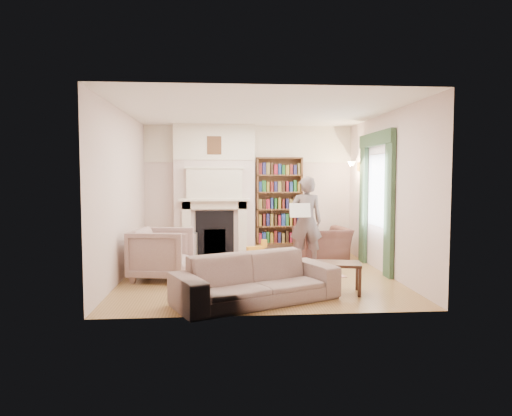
{
  "coord_description": "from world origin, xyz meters",
  "views": [
    {
      "loc": [
        -0.61,
        -7.72,
        1.71
      ],
      "look_at": [
        0.0,
        0.25,
        1.15
      ],
      "focal_mm": 32.0,
      "sensor_mm": 36.0,
      "label": 1
    }
  ],
  "objects": [
    {
      "name": "curtain_left",
      "position": [
        2.2,
        -0.3,
        1.2
      ],
      "size": [
        0.07,
        0.32,
        2.4
      ],
      "primitive_type": "cube",
      "color": "#2D462F",
      "rests_on": "floor"
    },
    {
      "name": "game_box_lid",
      "position": [
        -0.51,
        0.11,
        0.04
      ],
      "size": [
        0.27,
        0.18,
        0.04
      ],
      "primitive_type": "cube",
      "rotation": [
        0.0,
        0.0,
        -0.0
      ],
      "color": "#A61315",
      "rests_on": "rug"
    },
    {
      "name": "sofa",
      "position": [
        -0.14,
        -1.66,
        0.33
      ],
      "size": [
        2.39,
        1.71,
        0.65
      ],
      "primitive_type": "imported",
      "rotation": [
        0.0,
        0.0,
        0.42
      ],
      "color": "gray",
      "rests_on": "floor"
    },
    {
      "name": "window",
      "position": [
        2.23,
        0.4,
        1.45
      ],
      "size": [
        0.02,
        0.9,
        1.3
      ],
      "primitive_type": "cube",
      "color": "silver",
      "rests_on": "wall_right"
    },
    {
      "name": "wall_right",
      "position": [
        2.25,
        0.0,
        1.4
      ],
      "size": [
        0.0,
        4.5,
        4.5
      ],
      "primitive_type": "plane",
      "rotation": [
        1.57,
        0.0,
        -1.57
      ],
      "color": "white",
      "rests_on": "floor"
    },
    {
      "name": "rocking_horse",
      "position": [
        0.04,
        0.97,
        0.24
      ],
      "size": [
        0.58,
        0.4,
        0.48
      ],
      "primitive_type": null,
      "rotation": [
        0.0,
        0.0,
        0.38
      ],
      "color": "gold",
      "rests_on": "rug"
    },
    {
      "name": "curtain_right",
      "position": [
        2.2,
        1.1,
        1.2
      ],
      "size": [
        0.07,
        0.32,
        2.4
      ],
      "primitive_type": "cube",
      "color": "#2D462F",
      "rests_on": "floor"
    },
    {
      "name": "man_reading",
      "position": [
        1.0,
        0.8,
        0.85
      ],
      "size": [
        0.62,
        0.41,
        1.7
      ],
      "primitive_type": "imported",
      "rotation": [
        0.0,
        0.0,
        3.14
      ],
      "color": "#5A4C48",
      "rests_on": "floor"
    },
    {
      "name": "ceiling",
      "position": [
        0.0,
        0.0,
        2.8
      ],
      "size": [
        4.5,
        4.5,
        0.0
      ],
      "primitive_type": "plane",
      "rotation": [
        3.14,
        0.0,
        0.0
      ],
      "color": "white",
      "rests_on": "wall_back"
    },
    {
      "name": "wall_left",
      "position": [
        -2.25,
        0.0,
        1.4
      ],
      "size": [
        0.0,
        4.5,
        4.5
      ],
      "primitive_type": "plane",
      "rotation": [
        1.57,
        0.0,
        1.57
      ],
      "color": "white",
      "rests_on": "floor"
    },
    {
      "name": "newspaper",
      "position": [
        0.85,
        0.6,
        1.08
      ],
      "size": [
        0.39,
        0.11,
        0.26
      ],
      "primitive_type": "cube",
      "rotation": [
        -0.35,
        0.0,
        -0.01
      ],
      "color": "silver",
      "rests_on": "man_reading"
    },
    {
      "name": "coffee_table",
      "position": [
        1.06,
        -1.24,
        0.23
      ],
      "size": [
        0.78,
        0.58,
        0.45
      ],
      "primitive_type": null,
      "rotation": [
        0.0,
        0.0,
        -0.2
      ],
      "color": "#331911",
      "rests_on": "floor"
    },
    {
      "name": "wall_sconce",
      "position": [
        2.03,
        1.5,
        1.9
      ],
      "size": [
        0.2,
        0.24,
        0.24
      ],
      "primitive_type": null,
      "color": "gold",
      "rests_on": "wall_right"
    },
    {
      "name": "armchair_left",
      "position": [
        -1.6,
        -0.13,
        0.42
      ],
      "size": [
        1.06,
        1.04,
        0.85
      ],
      "primitive_type": "imported",
      "rotation": [
        0.0,
        0.0,
        1.41
      ],
      "color": "#B5A995",
      "rests_on": "floor"
    },
    {
      "name": "comic_annuals",
      "position": [
        0.17,
        -0.28,
        0.02
      ],
      "size": [
        0.99,
        0.71,
        0.02
      ],
      "color": "red",
      "rests_on": "rug"
    },
    {
      "name": "wall_front",
      "position": [
        0.0,
        -2.25,
        1.4
      ],
      "size": [
        4.5,
        0.0,
        4.5
      ],
      "primitive_type": "plane",
      "rotation": [
        -1.57,
        0.0,
        0.0
      ],
      "color": "white",
      "rests_on": "floor"
    },
    {
      "name": "board_game",
      "position": [
        -0.33,
        -0.21,
        0.03
      ],
      "size": [
        0.41,
        0.41,
        0.03
      ],
      "primitive_type": "cube",
      "rotation": [
        0.0,
        0.0,
        0.07
      ],
      "color": "#DDE952",
      "rests_on": "rug"
    },
    {
      "name": "pelmet",
      "position": [
        2.19,
        0.4,
        2.38
      ],
      "size": [
        0.09,
        1.7,
        0.24
      ],
      "primitive_type": "cube",
      "color": "#2D462F",
      "rests_on": "wall_right"
    },
    {
      "name": "armchair_reading",
      "position": [
        1.45,
        1.4,
        0.33
      ],
      "size": [
        1.15,
        1.05,
        0.66
      ],
      "primitive_type": "imported",
      "rotation": [
        0.0,
        0.0,
        3.32
      ],
      "color": "#4A3127",
      "rests_on": "floor"
    },
    {
      "name": "fireplace",
      "position": [
        -0.75,
        2.05,
        1.39
      ],
      "size": [
        1.7,
        0.58,
        2.8
      ],
      "color": "white",
      "rests_on": "floor"
    },
    {
      "name": "wall_back",
      "position": [
        0.0,
        2.25,
        1.4
      ],
      "size": [
        4.5,
        0.0,
        4.5
      ],
      "primitive_type": "plane",
      "rotation": [
        1.57,
        0.0,
        0.0
      ],
      "color": "white",
      "rests_on": "floor"
    },
    {
      "name": "floor",
      "position": [
        0.0,
        0.0,
        0.0
      ],
      "size": [
        4.5,
        4.5,
        0.0
      ],
      "primitive_type": "plane",
      "color": "olive",
      "rests_on": "ground"
    },
    {
      "name": "bookcase",
      "position": [
        0.65,
        2.12,
        1.18
      ],
      "size": [
        1.0,
        0.24,
        1.85
      ],
      "primitive_type": "cube",
      "color": "brown",
      "rests_on": "floor"
    },
    {
      "name": "rug",
      "position": [
        0.08,
        0.49,
        0.01
      ],
      "size": [
        2.86,
        2.37,
        0.01
      ],
      "primitive_type": "cube",
      "rotation": [
        0.0,
        0.0,
        0.16
      ],
      "color": "beige",
      "rests_on": "floor"
    },
    {
      "name": "paraffin_heater",
      "position": [
        -1.22,
        1.62,
        0.28
      ],
      "size": [
        0.27,
        0.27,
        0.55
      ],
      "primitive_type": "cylinder",
      "rotation": [
        0.0,
        0.0,
        0.16
      ],
      "color": "#B0B4B9",
      "rests_on": "floor"
    }
  ]
}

